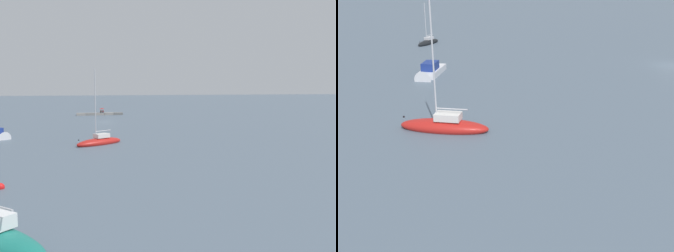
{
  "view_description": "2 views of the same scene",
  "coord_description": "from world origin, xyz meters",
  "views": [
    {
      "loc": [
        6.44,
        84.46,
        7.58
      ],
      "look_at": [
        -7.5,
        26.86,
        1.5
      ],
      "focal_mm": 41.29,
      "sensor_mm": 36.0,
      "label": 1
    },
    {
      "loc": [
        -20.7,
        52.11,
        11.98
      ],
      "look_at": [
        -1.63,
        31.89,
        1.2
      ],
      "focal_mm": 44.72,
      "sensor_mm": 36.0,
      "label": 2
    }
  ],
  "objects": [
    {
      "name": "sailboat_red_near",
      "position": [
        3.37,
        33.52,
        0.35
      ],
      "size": [
        6.92,
        5.6,
        10.14
      ],
      "rotation": [
        0.0,
        0.0,
        5.31
      ],
      "color": "red",
      "rests_on": "ground_plane"
    },
    {
      "name": "motorboat_white_near",
      "position": [
        17.68,
        24.17,
        0.37
      ],
      "size": [
        5.24,
        6.21,
        3.52
      ],
      "rotation": [
        0.0,
        0.0,
        0.63
      ],
      "color": "silver",
      "rests_on": "ground_plane"
    },
    {
      "name": "sailboat_black_far",
      "position": [
        34.68,
        11.62,
        0.26
      ],
      "size": [
        3.45,
        5.63,
        6.69
      ],
      "rotation": [
        0.0,
        0.0,
        0.38
      ],
      "color": "black",
      "rests_on": "ground_plane"
    },
    {
      "name": "ground_plane",
      "position": [
        0.0,
        0.0,
        0.0
      ],
      "size": [
        500.0,
        500.0,
        0.0
      ],
      "primitive_type": "plane",
      "color": "slate"
    }
  ]
}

